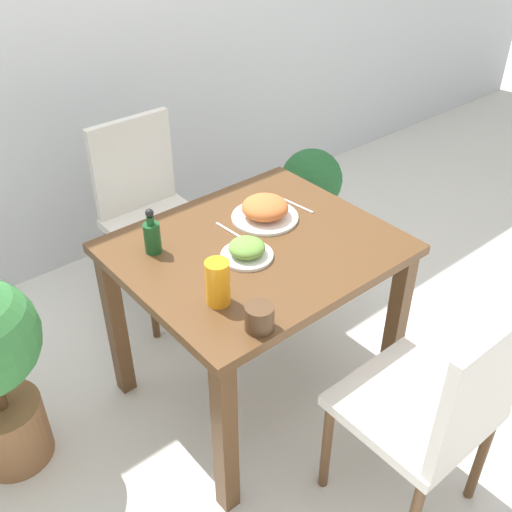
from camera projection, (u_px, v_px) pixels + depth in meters
ground_plane at (256, 386)px, 2.51m from camera, size 16.00×16.00×0.00m
wall_back at (58, 2)px, 2.61m from camera, size 8.00×0.05×2.60m
dining_table at (256, 271)px, 2.16m from camera, size 0.93×0.79×0.72m
chair_near at (438, 406)px, 1.78m from camera, size 0.42×0.42×0.89m
chair_far at (150, 207)px, 2.73m from camera, size 0.42×0.42×0.89m
food_plate at (265, 210)px, 2.22m from camera, size 0.25×0.25×0.09m
side_plate at (247, 250)px, 2.02m from camera, size 0.18×0.18×0.07m
drink_cup at (259, 317)px, 1.72m from camera, size 0.09×0.09×0.08m
juice_glass at (218, 283)px, 1.80m from camera, size 0.08×0.08×0.15m
sauce_bottle at (152, 236)px, 2.03m from camera, size 0.06×0.06×0.17m
fork_utensil at (232, 233)px, 2.16m from camera, size 0.02×0.17×0.00m
spoon_utensil at (295, 205)px, 2.32m from camera, size 0.03×0.18×0.00m
potted_plant_right at (310, 202)px, 3.05m from camera, size 0.31×0.31×0.65m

